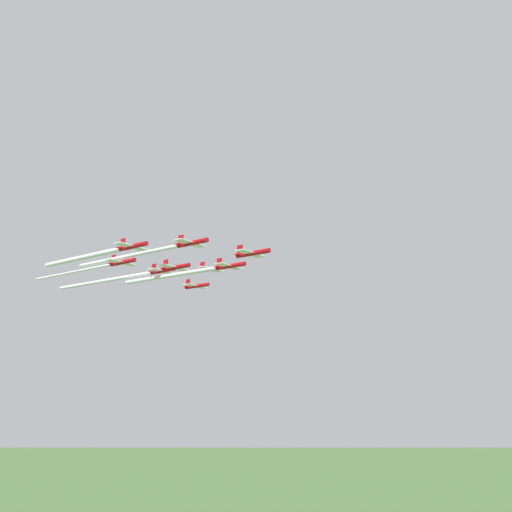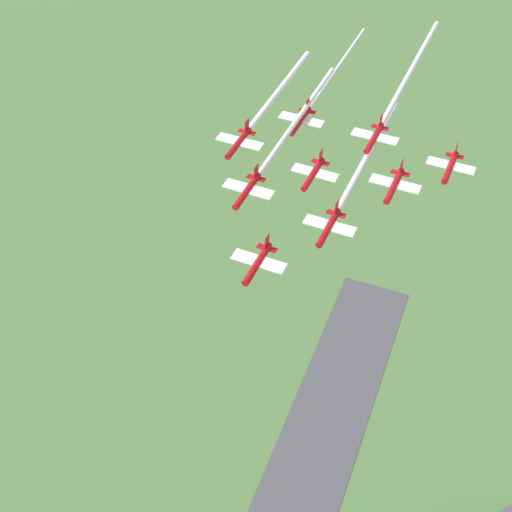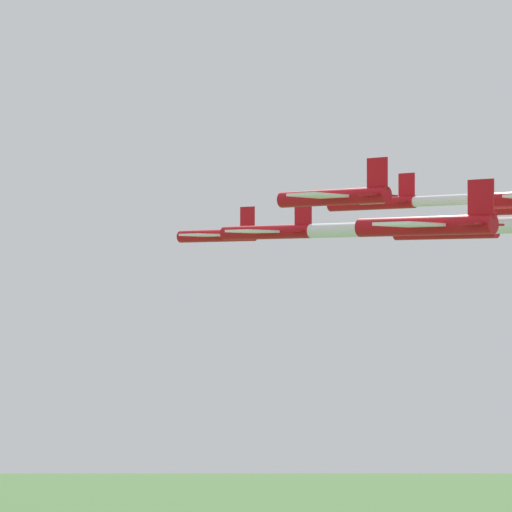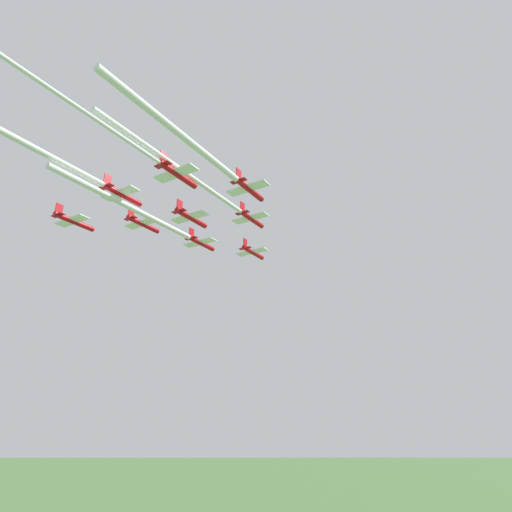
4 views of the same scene
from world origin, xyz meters
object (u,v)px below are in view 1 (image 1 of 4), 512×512
at_px(jet_7, 162,271).
at_px(jet_0, 252,253).
at_px(jet_2, 191,243).
at_px(jet_1, 230,266).
at_px(jet_6, 196,286).
at_px(jet_4, 175,267).
at_px(jet_3, 212,269).
at_px(jet_8, 122,262).
at_px(jet_5, 132,246).

bearing_deg(jet_7, jet_0, 78.91).
bearing_deg(jet_2, jet_1, -180.00).
distance_m(jet_1, jet_6, 33.46).
relative_size(jet_0, jet_6, 1.00).
height_order(jet_2, jet_4, jet_2).
height_order(jet_3, jet_6, jet_3).
relative_size(jet_7, jet_8, 1.00).
distance_m(jet_2, jet_3, 29.27).
relative_size(jet_5, jet_8, 1.00).
xyz_separation_m(jet_4, jet_8, (-7.38, -15.01, 1.92)).
bearing_deg(jet_6, jet_5, 18.78).
bearing_deg(jet_7, jet_3, 120.47).
relative_size(jet_2, jet_8, 1.00).
distance_m(jet_4, jet_6, 29.25).
xyz_separation_m(jet_4, jet_5, (9.33, -14.17, 2.94)).
distance_m(jet_1, jet_3, 16.89).
bearing_deg(jet_1, jet_0, 59.53).
distance_m(jet_0, jet_4, 28.84).
xyz_separation_m(jet_3, jet_8, (1.95, -29.18, -0.50)).
distance_m(jet_5, jet_7, 29.26).
distance_m(jet_1, jet_4, 16.73).
distance_m(jet_3, jet_7, 16.73).
bearing_deg(jet_3, jet_6, -120.47).
bearing_deg(jet_7, jet_1, 90.00).
relative_size(jet_1, jet_4, 1.00).
relative_size(jet_0, jet_7, 1.00).
xyz_separation_m(jet_2, jet_5, (-7.38, -15.01, -0.59)).
height_order(jet_0, jet_4, jet_0).
bearing_deg(jet_2, jet_7, -120.47).
bearing_deg(jet_6, jet_3, 59.53).
distance_m(jet_3, jet_5, 33.93).
distance_m(jet_2, jet_5, 16.74).
height_order(jet_6, jet_7, jet_7).
height_order(jet_0, jet_8, jet_8).
bearing_deg(jet_5, jet_7, -150.46).
bearing_deg(jet_3, jet_7, -59.53).
bearing_deg(jet_2, jet_6, -139.64).
distance_m(jet_2, jet_4, 17.10).
height_order(jet_5, jet_7, jet_5).
height_order(jet_1, jet_4, jet_1).
height_order(jet_0, jet_1, jet_0).
relative_size(jet_0, jet_8, 1.00).
bearing_deg(jet_8, jet_4, 120.47).
bearing_deg(jet_7, jet_4, 59.53).
distance_m(jet_4, jet_5, 17.22).
height_order(jet_7, jet_8, jet_7).
distance_m(jet_2, jet_8, 28.88).
bearing_deg(jet_6, jet_0, 59.53).
xyz_separation_m(jet_4, jet_7, (-16.71, -0.84, 2.12)).
height_order(jet_1, jet_7, jet_7).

